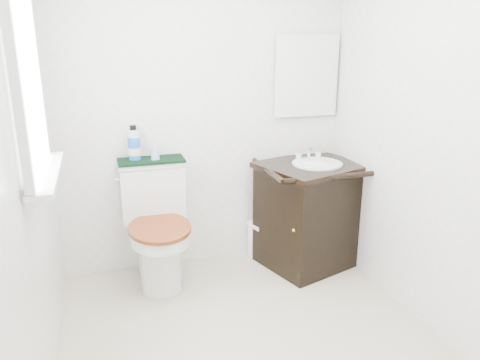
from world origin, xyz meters
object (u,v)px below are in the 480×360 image
toilet (157,232)px  cup (155,154)px  vanity (310,211)px  mouthwash_bottle (134,144)px  trash_bin (263,239)px

toilet → cup: cup is taller
vanity → cup: size_ratio=11.16×
vanity → mouthwash_bottle: 1.43m
trash_bin → mouthwash_bottle: 1.30m
trash_bin → mouthwash_bottle: mouthwash_bottle is taller
vanity → trash_bin: vanity is taller
vanity → trash_bin: (-0.32, 0.20, -0.28)m
trash_bin → vanity: bearing=-31.8°
vanity → mouthwash_bottle: bearing=170.6°
toilet → trash_bin: bearing=9.0°
cup → mouthwash_bottle: bearing=163.3°
toilet → trash_bin: toilet is taller
vanity → cup: bearing=171.5°
mouthwash_bottle → vanity: bearing=-9.4°
mouthwash_bottle → cup: size_ratio=2.99×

